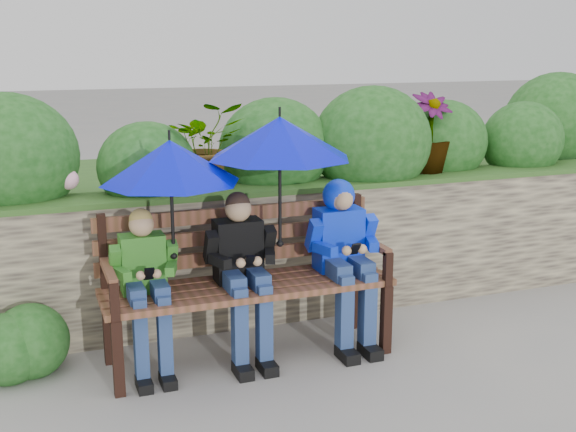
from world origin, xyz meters
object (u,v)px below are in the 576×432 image
object	(u,v)px
umbrella_left	(170,162)
boy_middle	(242,266)
boy_right	(344,247)
umbrella_right	(280,138)
park_bench	(245,272)
boy_left	(146,281)

from	to	relation	value
umbrella_left	boy_middle	bearing A→B (deg)	-1.90
boy_right	umbrella_left	size ratio (longest dim) A/B	1.33
boy_right	umbrella_right	size ratio (longest dim) A/B	1.24
park_bench	boy_left	distance (m)	0.68
park_bench	boy_right	bearing A→B (deg)	-6.50
park_bench	boy_right	world-z (taller)	boy_right
boy_left	boy_middle	size ratio (longest dim) A/B	0.95
umbrella_left	boy_left	bearing A→B (deg)	-177.38
park_bench	umbrella_right	size ratio (longest dim) A/B	2.05
park_bench	umbrella_right	xyz separation A→B (m)	(0.21, -0.10, 0.90)
boy_left	park_bench	bearing A→B (deg)	6.90
boy_right	umbrella_left	world-z (taller)	umbrella_left
umbrella_left	umbrella_right	bearing A→B (deg)	-2.54
boy_middle	umbrella_left	world-z (taller)	umbrella_left
boy_left	umbrella_left	world-z (taller)	umbrella_left
boy_left	umbrella_left	distance (m)	0.76
umbrella_left	park_bench	bearing A→B (deg)	8.50
boy_right	umbrella_left	distance (m)	1.34
umbrella_left	umbrella_right	xyz separation A→B (m)	(0.70, -0.03, 0.12)
boy_middle	umbrella_right	world-z (taller)	umbrella_right
boy_right	umbrella_right	distance (m)	0.91
boy_middle	umbrella_right	distance (m)	0.87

